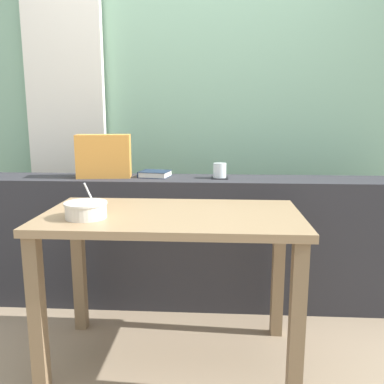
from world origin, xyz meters
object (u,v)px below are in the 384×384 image
coaster_square (220,178)px  soup_bowl (86,210)px  juice_glass (220,171)px  throw_pillow (104,156)px  breakfast_table (171,238)px  closed_book (155,174)px

coaster_square → soup_bowl: size_ratio=0.54×
juice_glass → throw_pillow: throw_pillow is taller
juice_glass → soup_bowl: bearing=-127.8°
breakfast_table → juice_glass: size_ratio=13.43×
coaster_square → breakfast_table: bearing=-109.4°
coaster_square → closed_book: (-0.40, 0.04, 0.02)m
coaster_square → closed_book: closed_book is taller
breakfast_table → soup_bowl: bearing=-162.6°
throw_pillow → soup_bowl: throw_pillow is taller
soup_bowl → juice_glass: bearing=52.2°
throw_pillow → closed_book: bearing=7.0°
juice_glass → breakfast_table: bearing=-109.4°
coaster_square → throw_pillow: throw_pillow is taller
coaster_square → throw_pillow: (-0.70, -0.00, 0.13)m
breakfast_table → closed_book: bearing=104.6°
breakfast_table → juice_glass: juice_glass is taller
throw_pillow → soup_bowl: size_ratio=1.73×
coaster_square → closed_book: size_ratio=0.50×
coaster_square → soup_bowl: (-0.58, -0.75, -0.03)m
coaster_square → juice_glass: (0.00, 0.00, 0.04)m
soup_bowl → throw_pillow: bearing=99.4°
throw_pillow → coaster_square: bearing=0.0°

